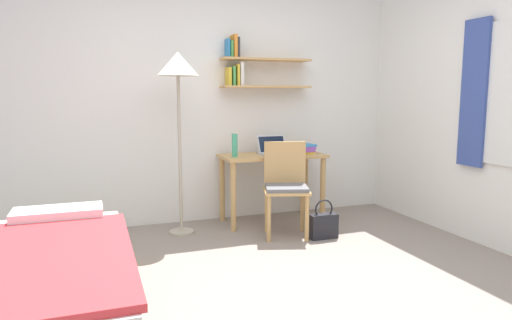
% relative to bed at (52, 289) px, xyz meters
% --- Properties ---
extents(ground_plane, '(5.28, 5.28, 0.00)m').
position_rel_bed_xyz_m(ground_plane, '(1.51, -0.02, -0.24)').
color(ground_plane, gray).
extents(wall_back, '(4.40, 0.27, 2.60)m').
position_rel_bed_xyz_m(wall_back, '(1.52, 2.00, 1.07)').
color(wall_back, white).
rests_on(wall_back, ground_plane).
extents(bed, '(0.88, 1.88, 0.54)m').
position_rel_bed_xyz_m(bed, '(0.00, 0.00, 0.00)').
color(bed, tan).
rests_on(bed, ground_plane).
extents(desk, '(1.08, 0.51, 0.72)m').
position_rel_bed_xyz_m(desk, '(2.03, 1.68, 0.34)').
color(desk, tan).
rests_on(desk, ground_plane).
extents(desk_chair, '(0.52, 0.49, 0.89)m').
position_rel_bed_xyz_m(desk_chair, '(1.97, 1.20, 0.26)').
color(desk_chair, tan).
rests_on(desk_chair, ground_plane).
extents(standing_lamp, '(0.39, 0.39, 1.74)m').
position_rel_bed_xyz_m(standing_lamp, '(1.03, 1.57, 1.29)').
color(standing_lamp, '#B2A893').
rests_on(standing_lamp, ground_plane).
extents(laptop, '(0.32, 0.22, 0.20)m').
position_rel_bed_xyz_m(laptop, '(2.04, 1.71, 0.53)').
color(laptop, '#B7BABF').
rests_on(laptop, desk).
extents(water_bottle, '(0.06, 0.06, 0.24)m').
position_rel_bed_xyz_m(water_bottle, '(1.59, 1.61, 0.60)').
color(water_bottle, '#42A87F').
rests_on(water_bottle, desk).
extents(book_stack, '(0.20, 0.25, 0.10)m').
position_rel_bed_xyz_m(book_stack, '(2.38, 1.64, 0.53)').
color(book_stack, gold).
rests_on(book_stack, desk).
extents(handbag, '(0.27, 0.11, 0.37)m').
position_rel_bed_xyz_m(handbag, '(2.26, 0.96, -0.11)').
color(handbag, '#232328').
rests_on(handbag, ground_plane).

